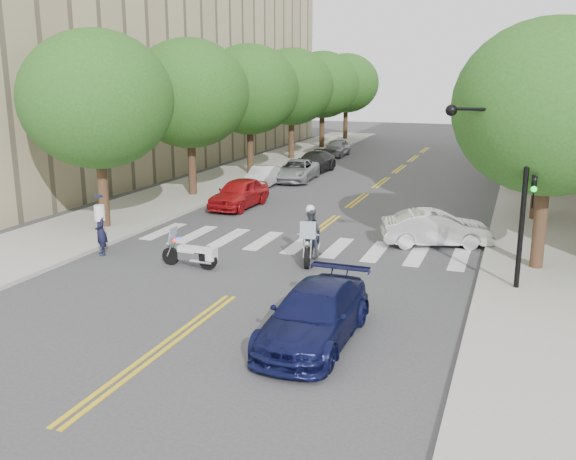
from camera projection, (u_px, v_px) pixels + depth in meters
The scene contains 27 objects.
ground at pixel (230, 297), 19.61m from camera, with size 140.00×140.00×0.00m, color #38383A.
sidewalk_left at pixel (241, 173), 42.82m from camera, with size 5.00×60.00×0.15m, color #9E9991.
sidewalk_right at pixel (546, 191), 36.49m from camera, with size 5.00×60.00×0.15m, color #9E9991.
building_left at pixel (63, 0), 49.09m from camera, with size 26.00×44.00×24.00m, color tan.
tree_l_0 at pixel (97, 100), 26.68m from camera, with size 6.40×6.40×8.45m.
tree_l_1 at pixel (190, 94), 33.97m from camera, with size 6.40×6.40×8.45m.
tree_l_2 at pixel (249, 90), 41.26m from camera, with size 6.40×6.40×8.45m.
tree_l_3 at pixel (291, 87), 48.56m from camera, with size 6.40×6.40×8.45m.
tree_l_4 at pixel (322, 85), 55.85m from camera, with size 6.40×6.40×8.45m.
tree_l_5 at pixel (346, 83), 63.14m from camera, with size 6.40×6.40×8.45m.
tree_r_0 at pixel (551, 108), 20.82m from camera, with size 6.40×6.40×8.45m.
tree_r_1 at pixel (545, 98), 28.11m from camera, with size 6.40×6.40×8.45m.
tree_r_2 at pixel (542, 93), 35.40m from camera, with size 6.40×6.40×8.45m.
tree_r_3 at pixel (540, 89), 42.70m from camera, with size 6.40×6.40×8.45m.
tree_r_4 at pixel (538, 86), 49.99m from camera, with size 6.40×6.40×8.45m.
tree_r_5 at pixel (537, 84), 57.28m from camera, with size 6.40×6.40×8.45m.
traffic_signal_pole at pixel (509, 173), 19.34m from camera, with size 2.82×0.42×6.00m.
motorcycle_police at pixel (310, 236), 23.19m from camera, with size 0.98×2.53×2.08m.
motorcycle_parked at pixel (194, 254), 22.42m from camera, with size 2.15×0.49×1.38m.
officer_standing at pixel (101, 231), 23.90m from camera, with size 0.67×0.44×1.83m, color black.
convertible at pixel (436, 228), 25.20m from camera, with size 1.47×4.23×1.39m, color silver.
sedan_blue at pixel (314, 315), 16.20m from camera, with size 2.00×4.92×1.43m, color #0E123B.
parked_car_a at pixel (239, 193), 32.29m from camera, with size 1.74×4.33×1.48m, color #B31317.
parked_car_b at pixel (263, 177), 37.97m from camera, with size 1.31×3.77×1.24m, color silver.
parked_car_c at pixel (296, 170), 40.22m from camera, with size 2.17×4.70×1.31m, color #929499.
parked_car_d at pixel (314, 162), 43.52m from camera, with size 1.94×4.77×1.38m, color black.
parked_car_e at pixel (337, 148), 52.02m from camera, with size 1.60×3.98×1.35m, color gray.
Camera 1 is at (8.02, -16.81, 6.71)m, focal length 40.00 mm.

